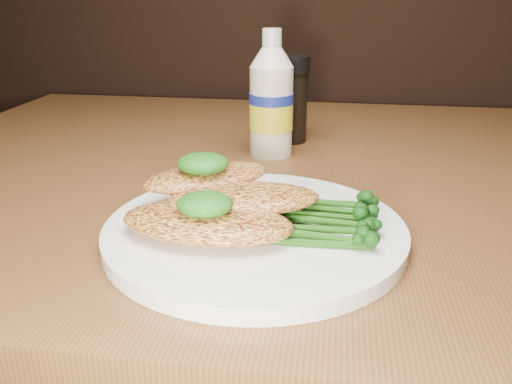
# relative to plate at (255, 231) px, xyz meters

# --- Properties ---
(plate) EXTENTS (0.28, 0.28, 0.01)m
(plate) POSITION_rel_plate_xyz_m (0.00, 0.00, 0.00)
(plate) COLOR white
(plate) RESTS_ON dining_table
(chicken_front) EXTENTS (0.16, 0.09, 0.02)m
(chicken_front) POSITION_rel_plate_xyz_m (-0.04, -0.03, 0.02)
(chicken_front) COLOR #EF9E4C
(chicken_front) RESTS_ON plate
(chicken_mid) EXTENTS (0.15, 0.10, 0.02)m
(chicken_mid) POSITION_rel_plate_xyz_m (-0.01, 0.01, 0.03)
(chicken_mid) COLOR #EF9E4C
(chicken_mid) RESTS_ON plate
(chicken_back) EXTENTS (0.14, 0.13, 0.02)m
(chicken_back) POSITION_rel_plate_xyz_m (-0.06, 0.04, 0.03)
(chicken_back) COLOR #EF9E4C
(chicken_back) RESTS_ON plate
(pesto_front) EXTENTS (0.05, 0.05, 0.02)m
(pesto_front) POSITION_rel_plate_xyz_m (-0.04, -0.03, 0.04)
(pesto_front) COLOR #08380B
(pesto_front) RESTS_ON chicken_front
(pesto_back) EXTENTS (0.05, 0.05, 0.02)m
(pesto_back) POSITION_rel_plate_xyz_m (-0.06, 0.04, 0.05)
(pesto_back) COLOR #08380B
(pesto_back) RESTS_ON chicken_back
(broccolini_bundle) EXTENTS (0.15, 0.12, 0.02)m
(broccolini_bundle) POSITION_rel_plate_xyz_m (0.05, 0.01, 0.02)
(broccolini_bundle) COLOR #1D4E11
(broccolini_bundle) RESTS_ON plate
(mayo_bottle) EXTENTS (0.07, 0.07, 0.17)m
(mayo_bottle) POSITION_rel_plate_xyz_m (-0.02, 0.26, 0.08)
(mayo_bottle) COLOR silver
(mayo_bottle) RESTS_ON dining_table
(pepper_grinder) EXTENTS (0.05, 0.05, 0.13)m
(pepper_grinder) POSITION_rel_plate_xyz_m (0.00, 0.33, 0.06)
(pepper_grinder) COLOR black
(pepper_grinder) RESTS_ON dining_table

